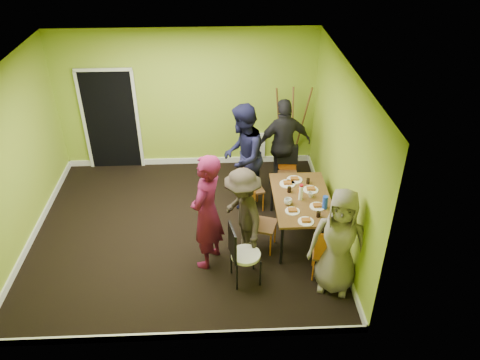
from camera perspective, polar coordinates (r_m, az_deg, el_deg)
The scene contains 28 objects.
ground at distance 8.01m, azimuth -6.71°, elevation -6.10°, with size 5.00×5.00×0.00m, color black.
room_walls at distance 7.47m, azimuth -7.35°, elevation 0.03°, with size 5.04×4.54×2.82m.
dining_table at distance 7.52m, azimuth 7.53°, elevation -2.47°, with size 0.90×1.50×0.75m.
chair_left_far at distance 8.18m, azimuth 1.05°, elevation -0.70°, with size 0.44×0.44×0.87m.
chair_left_near at distance 7.31m, azimuth 2.21°, elevation -4.82°, with size 0.50×0.50×0.96m.
chair_back_end at distance 8.71m, azimuth 5.83°, elevation 2.49°, with size 0.39×0.45×0.90m.
chair_front_end at distance 6.89m, azimuth 10.44°, elevation -8.57°, with size 0.44×0.44×0.90m.
chair_bentwood at distance 6.71m, azimuth 0.12°, elevation -8.72°, with size 0.46×0.45×0.99m.
easel at distance 9.33m, azimuth 6.23°, elevation 6.29°, with size 0.71×0.66×1.76m.
plate_near_left at distance 7.78m, azimuth 5.81°, elevation -0.47°, with size 0.26×0.26×0.01m, color white.
plate_near_right at distance 7.16m, azimuth 6.41°, elevation -3.79°, with size 0.22×0.22×0.01m, color white.
plate_far_back at distance 7.90m, azimuth 6.66°, elevation 0.03°, with size 0.26×0.26×0.01m, color white.
plate_far_front at distance 6.98m, azimuth 8.04°, elevation -5.03°, with size 0.24×0.24×0.01m, color white.
plate_wall_back at distance 7.68m, azimuth 8.61°, elevation -1.19°, with size 0.25×0.25×0.01m, color white.
plate_wall_front at distance 7.31m, azimuth 9.42°, elevation -3.21°, with size 0.24×0.24×0.01m, color white.
thermos at distance 7.37m, azimuth 7.42°, elevation -1.56°, with size 0.06×0.06×0.25m, color white.
blue_bottle at distance 7.24m, azimuth 10.33°, elevation -2.70°, with size 0.08×0.08×0.22m, color blue.
orange_bottle at distance 7.58m, azimuth 7.19°, elevation -1.27°, with size 0.03×0.03×0.08m, color orange.
glass_mid at distance 7.56m, azimuth 6.02°, elevation -1.16°, with size 0.06×0.06×0.10m, color black.
glass_back at distance 7.82m, azimuth 8.29°, elevation -0.12°, with size 0.06×0.06×0.09m, color black.
glass_front at distance 7.08m, azimuth 9.54°, elevation -4.15°, with size 0.06×0.06×0.09m, color black.
cup_a at distance 7.28m, azimuth 5.87°, elevation -2.62°, with size 0.13×0.13×0.10m, color white.
cup_b at distance 7.49m, azimuth 8.65°, elevation -1.79°, with size 0.09×0.09×0.08m, color white.
person_standing at distance 6.81m, azimuth -4.05°, elevation -3.94°, with size 0.68×0.45×1.87m, color #550E2D.
person_left_far at distance 8.12m, azimuth 0.34°, elevation 2.87°, with size 0.93×0.72×1.90m, color black.
person_left_near at distance 7.04m, azimuth 0.32°, elevation -4.19°, with size 0.99×0.57×1.53m, color #302920.
person_back_end at distance 8.69m, azimuth 5.36°, elevation 4.34°, with size 1.04×0.43×1.77m, color black.
person_front_end at distance 6.59m, azimuth 11.96°, elevation -7.40°, with size 0.80×0.52×1.64m, color gray.
Camera 1 is at (0.64, -6.24, 4.98)m, focal length 35.00 mm.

